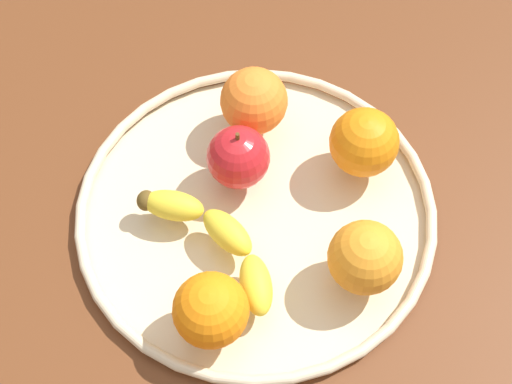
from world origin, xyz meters
The scene contains 8 objects.
ground_plane centered at (0.00, 0.00, -2.00)cm, with size 165.95×165.95×4.00cm, color brown.
fruit_bowl centered at (0.00, 0.00, 0.92)cm, with size 38.96×38.96×1.80cm.
banana centered at (2.01, 5.98, 3.39)cm, with size 18.80×10.70×3.18cm.
apple centered at (3.35, -2.98, 5.22)cm, with size 6.83×6.83×7.63cm.
orange_back_left centered at (-12.93, 3.03, 5.52)cm, with size 7.44×7.44×7.44cm, color orange.
orange_back_right centered at (-8.29, -9.90, 5.57)cm, with size 7.54×7.54×7.54cm, color orange.
orange_front_right centered at (4.74, -10.30, 5.58)cm, with size 7.56×7.56×7.56cm, color orange.
orange_center centered at (-1.47, 14.00, 5.47)cm, with size 7.35×7.35×7.35cm, color orange.
Camera 1 is at (-16.59, 38.08, 72.77)cm, focal length 53.94 mm.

